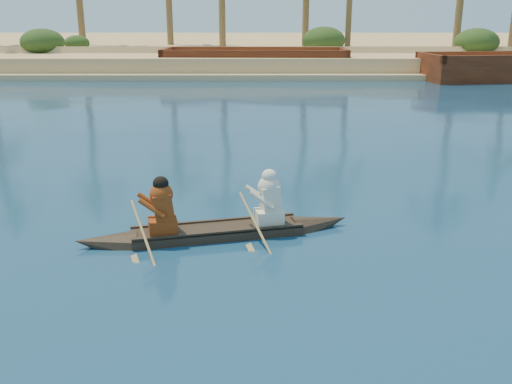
{
  "coord_description": "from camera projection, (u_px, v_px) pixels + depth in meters",
  "views": [
    {
      "loc": [
        3.04,
        -14.14,
        4.09
      ],
      "look_at": [
        3.07,
        -3.11,
        0.62
      ],
      "focal_mm": 40.0,
      "sensor_mm": 36.0,
      "label": 1
    }
  ],
  "objects": [
    {
      "name": "barge_mid",
      "position": [
        255.0,
        64.0,
        39.11
      ],
      "size": [
        12.63,
        4.57,
        2.08
      ],
      "rotation": [
        0.0,
        0.0,
        -0.03
      ],
      "color": "#5F2D14",
      "rests_on": "ground"
    },
    {
      "name": "shrub_cluster",
      "position": [
        216.0,
        52.0,
        44.39
      ],
      "size": [
        100.0,
        6.0,
        2.4
      ],
      "primitive_type": null,
      "color": "#213F16",
      "rests_on": "ground"
    },
    {
      "name": "sandy_embankment",
      "position": [
        225.0,
        49.0,
        59.27
      ],
      "size": [
        150.0,
        51.0,
        1.5
      ],
      "color": "tan",
      "rests_on": "ground"
    },
    {
      "name": "ground",
      "position": [
        137.0,
        179.0,
        14.71
      ],
      "size": [
        160.0,
        160.0,
        0.0
      ],
      "primitive_type": "plane",
      "color": "navy",
      "rests_on": "ground"
    },
    {
      "name": "canoe",
      "position": [
        217.0,
        223.0,
        10.83
      ],
      "size": [
        5.28,
        1.92,
        1.45
      ],
      "rotation": [
        0.0,
        0.0,
        0.24
      ],
      "color": "#32271B",
      "rests_on": "ground"
    }
  ]
}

